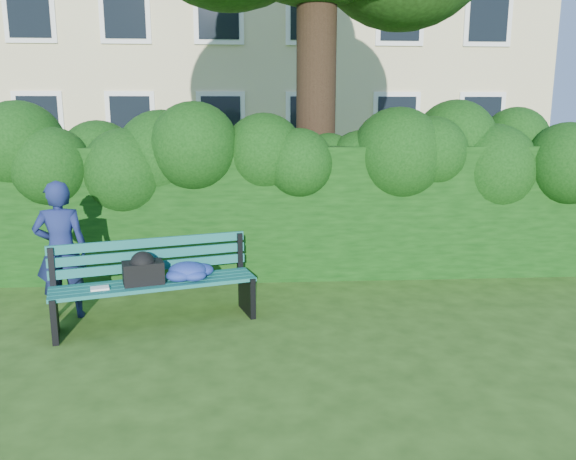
{
  "coord_description": "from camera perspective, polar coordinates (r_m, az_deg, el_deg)",
  "views": [
    {
      "loc": [
        -0.4,
        -5.53,
        2.23
      ],
      "look_at": [
        0.0,
        0.6,
        0.95
      ],
      "focal_mm": 35.0,
      "sensor_mm": 36.0,
      "label": 1
    }
  ],
  "objects": [
    {
      "name": "ground",
      "position": [
        5.98,
        0.38,
        -10.14
      ],
      "size": [
        80.0,
        80.0,
        0.0
      ],
      "primitive_type": "plane",
      "color": "#2D4B17",
      "rests_on": "ground"
    },
    {
      "name": "hedge",
      "position": [
        7.85,
        -0.76,
        2.02
      ],
      "size": [
        10.0,
        1.0,
        1.8
      ],
      "color": "black",
      "rests_on": "ground"
    },
    {
      "name": "park_bench",
      "position": [
        6.2,
        -12.85,
        -4.72
      ],
      "size": [
        2.19,
        1.15,
        0.89
      ],
      "rotation": [
        0.0,
        0.0,
        0.3
      ],
      "color": "#105452",
      "rests_on": "ground"
    },
    {
      "name": "man_reading",
      "position": [
        6.6,
        -22.05,
        -1.92
      ],
      "size": [
        0.62,
        0.46,
        1.53
      ],
      "primitive_type": "imported",
      "rotation": [
        0.0,
        0.0,
        3.33
      ],
      "color": "#172051",
      "rests_on": "ground"
    }
  ]
}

